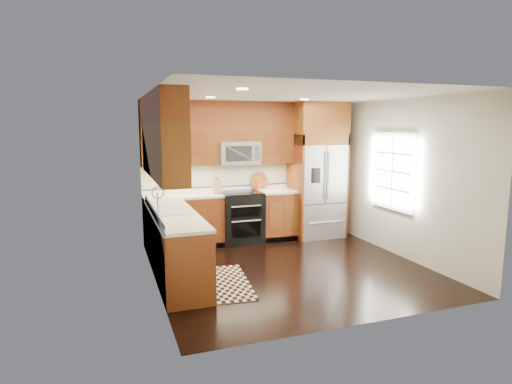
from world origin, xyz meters
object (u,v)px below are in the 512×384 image
object	(u,v)px
rug	(218,283)
knife_block	(217,187)
utensil_crock	(258,183)
refrigerator	(317,170)
range	(241,217)

from	to	relation	value
rug	knife_block	size ratio (longest dim) A/B	4.72
rug	utensil_crock	xyz separation A→B (m)	(1.39, 2.21, 1.05)
knife_block	refrigerator	bearing A→B (deg)	-2.25
range	rug	xyz separation A→B (m)	(-0.95, -1.96, -0.46)
range	utensil_crock	distance (m)	0.78
knife_block	utensil_crock	size ratio (longest dim) A/B	0.88
knife_block	range	bearing A→B (deg)	-5.22
refrigerator	range	bearing A→B (deg)	178.60
refrigerator	knife_block	world-z (taller)	refrigerator
refrigerator	utensil_crock	xyz separation A→B (m)	(-1.11, 0.29, -0.25)
range	utensil_crock	xyz separation A→B (m)	(0.44, 0.26, 0.59)
range	utensil_crock	size ratio (longest dim) A/B	2.78
refrigerator	rug	world-z (taller)	refrigerator
range	knife_block	world-z (taller)	knife_block
range	rug	bearing A→B (deg)	-115.91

